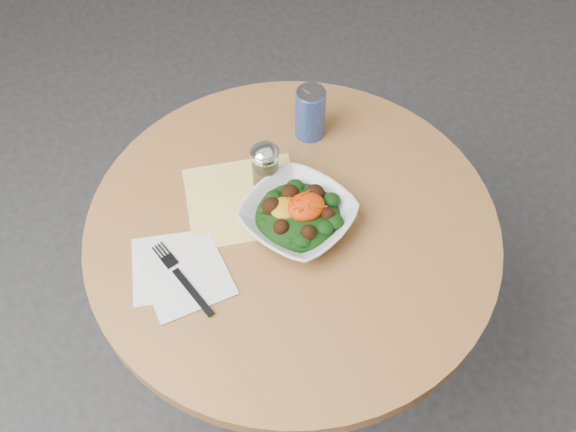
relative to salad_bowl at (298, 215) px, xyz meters
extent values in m
plane|color=#2D2D30|center=(-0.01, 0.01, -0.78)|extent=(6.00, 6.00, 0.00)
cylinder|color=black|center=(-0.01, 0.01, -0.77)|extent=(0.52, 0.52, 0.03)
cylinder|color=black|center=(-0.01, 0.01, -0.43)|extent=(0.10, 0.10, 0.71)
cylinder|color=#AD733E|center=(-0.01, 0.01, -0.05)|extent=(0.90, 0.90, 0.04)
cube|color=yellow|center=(-0.08, 0.11, -0.03)|extent=(0.30, 0.29, 0.00)
cube|color=white|center=(-0.28, 0.02, -0.03)|extent=(0.21, 0.21, 0.00)
cube|color=white|center=(-0.26, -0.01, -0.03)|extent=(0.17, 0.17, 0.00)
imported|color=silver|center=(0.00, 0.00, 0.00)|extent=(0.30, 0.30, 0.06)
ellipsoid|color=black|center=(0.00, 0.00, -0.01)|extent=(0.18, 0.18, 0.06)
ellipsoid|color=#BF8C13|center=(-0.03, 0.02, 0.02)|extent=(0.06, 0.06, 0.02)
ellipsoid|color=#CF4304|center=(0.02, -0.01, 0.03)|extent=(0.08, 0.07, 0.04)
cube|color=black|center=(-0.27, -0.05, -0.03)|extent=(0.04, 0.13, 0.00)
cube|color=black|center=(-0.28, 0.05, -0.03)|extent=(0.04, 0.07, 0.00)
cylinder|color=silver|center=(-0.01, 0.14, 0.02)|extent=(0.06, 0.06, 0.09)
cylinder|color=#A5804D|center=(-0.01, 0.14, 0.00)|extent=(0.05, 0.05, 0.05)
cylinder|color=white|center=(-0.01, 0.14, 0.07)|extent=(0.06, 0.06, 0.01)
ellipsoid|color=white|center=(-0.01, 0.14, 0.07)|extent=(0.06, 0.06, 0.03)
cylinder|color=navy|center=(0.15, 0.23, 0.03)|extent=(0.07, 0.07, 0.13)
cylinder|color=#B4B4BB|center=(0.15, 0.23, 0.10)|extent=(0.07, 0.07, 0.00)
cube|color=#B4B4BB|center=(0.15, 0.23, 0.10)|extent=(0.02, 0.02, 0.00)
camera|label=1|loc=(-0.39, -0.70, 1.10)|focal=40.00mm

